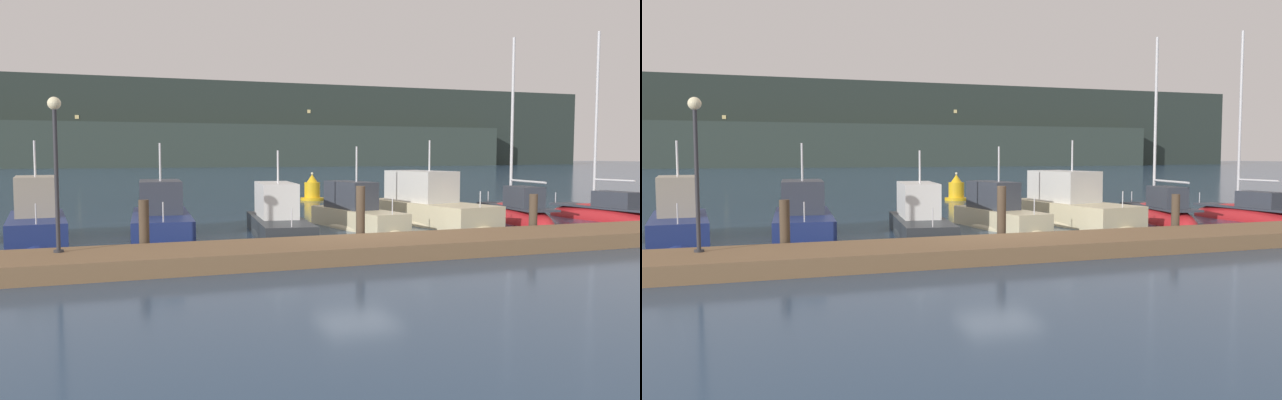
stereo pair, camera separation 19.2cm
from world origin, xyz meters
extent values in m
plane|color=navy|center=(0.00, 0.00, 0.00)|extent=(400.00, 400.00, 0.00)
cube|color=brown|center=(0.00, -1.88, 0.23)|extent=(34.21, 2.80, 0.45)
cylinder|color=#4C3D2D|center=(-6.49, -0.23, 0.81)|extent=(0.28, 0.28, 1.62)
cylinder|color=#4C3D2D|center=(0.00, -0.23, 0.95)|extent=(0.28, 0.28, 1.89)
cylinder|color=#4C3D2D|center=(6.49, -0.23, 0.75)|extent=(0.28, 0.28, 1.50)
ellipsoid|color=navy|center=(-9.55, 3.97, 0.00)|extent=(2.30, 6.09, 1.28)
cube|color=navy|center=(-9.55, 3.97, 0.44)|extent=(2.11, 5.48, 0.88)
cube|color=#A39984|center=(-9.60, 4.56, 1.51)|extent=(1.45, 2.71, 1.27)
cube|color=black|center=(-9.70, 5.75, 1.70)|extent=(1.11, 0.34, 0.57)
cylinder|color=silver|center=(-9.56, 4.09, 2.73)|extent=(0.07, 0.07, 1.17)
cylinder|color=silver|center=(-9.35, 1.47, 1.18)|extent=(0.04, 0.04, 0.60)
ellipsoid|color=navy|center=(-5.66, 3.81, 0.00)|extent=(2.48, 6.65, 1.17)
cube|color=navy|center=(-5.66, 3.81, 0.43)|extent=(2.28, 5.99, 0.85)
cube|color=#333842|center=(-5.61, 4.46, 1.41)|extent=(1.58, 2.96, 1.10)
cube|color=black|center=(-5.52, 5.76, 1.57)|extent=(1.24, 0.31, 0.50)
cylinder|color=silver|center=(-5.65, 3.94, 2.61)|extent=(0.07, 0.07, 1.30)
cylinder|color=silver|center=(-5.84, 1.07, 1.15)|extent=(0.04, 0.04, 0.60)
ellipsoid|color=#2D3338|center=(-1.67, 3.18, 0.00)|extent=(2.63, 6.65, 1.14)
cube|color=#2D3338|center=(-1.67, 3.18, 0.31)|extent=(2.40, 5.99, 0.62)
cube|color=silver|center=(-1.59, 3.82, 1.23)|extent=(1.59, 2.98, 1.23)
cube|color=black|center=(-1.43, 5.10, 1.42)|extent=(1.12, 0.38, 0.55)
cylinder|color=silver|center=(-1.65, 3.31, 2.43)|extent=(0.07, 0.07, 1.16)
cylinder|color=silver|center=(-2.01, 0.48, 0.92)|extent=(0.04, 0.04, 0.60)
ellipsoid|color=beige|center=(1.81, 4.23, 0.00)|extent=(2.42, 5.73, 0.91)
cube|color=beige|center=(1.81, 4.23, 0.37)|extent=(2.21, 5.16, 0.74)
cube|color=#333842|center=(1.73, 4.78, 1.27)|extent=(1.44, 2.58, 1.07)
cube|color=black|center=(1.56, 5.88, 1.43)|extent=(0.99, 0.37, 0.48)
cylinder|color=silver|center=(1.80, 4.34, 2.49)|extent=(0.07, 0.07, 1.37)
cylinder|color=silver|center=(2.16, 1.93, 1.04)|extent=(0.04, 0.04, 0.60)
ellipsoid|color=beige|center=(5.29, 4.70, 0.00)|extent=(3.56, 7.08, 0.97)
cube|color=beige|center=(5.29, 4.70, 0.45)|extent=(3.25, 6.38, 0.90)
cube|color=silver|center=(5.18, 5.36, 1.54)|extent=(2.14, 3.21, 1.28)
cube|color=black|center=(4.94, 6.69, 1.73)|extent=(1.48, 0.50, 0.57)
cylinder|color=silver|center=(5.27, 4.83, 2.81)|extent=(0.07, 0.07, 1.27)
cylinder|color=silver|center=(5.78, 1.90, 1.20)|extent=(0.04, 0.04, 0.60)
ellipsoid|color=red|center=(9.08, 4.17, 0.00)|extent=(2.39, 5.71, 1.64)
cube|color=#333842|center=(9.08, 4.17, 0.65)|extent=(2.00, 4.79, 0.08)
cube|color=#333842|center=(8.98, 3.52, 1.12)|extent=(1.21, 1.89, 0.85)
cylinder|color=silver|center=(9.14, 4.61, 4.24)|extent=(0.12, 0.12, 7.17)
cylinder|color=silver|center=(8.95, 3.26, 1.76)|extent=(0.49, 2.72, 0.09)
cylinder|color=silver|center=(9.45, 6.69, 0.90)|extent=(0.04, 0.04, 0.50)
ellipsoid|color=red|center=(13.14, 3.53, 0.00)|extent=(2.15, 5.90, 1.42)
cube|color=#333842|center=(13.14, 3.53, 0.57)|extent=(1.80, 4.95, 0.08)
cube|color=#333842|center=(13.21, 2.84, 0.95)|extent=(1.11, 1.93, 0.68)
cylinder|color=silver|center=(13.09, 3.98, 4.40)|extent=(0.12, 0.12, 7.66)
cylinder|color=silver|center=(13.20, 2.98, 1.76)|extent=(0.31, 2.03, 0.09)
cylinder|color=silver|center=(12.85, 6.16, 0.82)|extent=(0.04, 0.04, 0.50)
cylinder|color=gold|center=(4.96, 18.94, 0.08)|extent=(1.47, 1.47, 0.16)
cylinder|color=gold|center=(4.96, 18.94, 0.64)|extent=(0.98, 0.98, 0.96)
cone|color=gold|center=(4.96, 18.94, 1.37)|extent=(0.69, 0.69, 0.50)
sphere|color=#F9EAB7|center=(4.96, 18.94, 1.67)|extent=(0.16, 0.16, 0.16)
cylinder|color=#2D2D33|center=(-8.61, -1.36, 0.48)|extent=(0.24, 0.24, 0.06)
cylinder|color=#2D2D33|center=(-8.61, -1.36, 2.24)|extent=(0.10, 0.10, 3.46)
sphere|color=#F9EAB7|center=(-8.61, -1.36, 4.11)|extent=(0.32, 0.32, 0.32)
cube|color=#28332D|center=(0.00, 133.37, 9.91)|extent=(240.00, 16.00, 19.81)
cube|color=#333F39|center=(17.13, 123.37, 4.80)|extent=(144.00, 10.00, 9.59)
cube|color=#F4DB8C|center=(-0.67, 125.32, 1.38)|extent=(0.80, 0.10, 0.80)
cube|color=#F4DB8C|center=(26.83, 125.32, 4.29)|extent=(0.80, 0.10, 0.80)
cube|color=#F4DB8C|center=(-11.71, 125.32, 10.81)|extent=(0.80, 0.10, 0.80)
cube|color=#F4DB8C|center=(59.13, 125.32, 2.48)|extent=(0.80, 0.10, 0.80)
cube|color=#F4DB8C|center=(40.46, 125.32, 13.19)|extent=(0.80, 0.10, 0.80)
cube|color=#F4DB8C|center=(25.19, 125.32, 5.25)|extent=(0.80, 0.10, 0.80)
cube|color=#F4DB8C|center=(-5.61, 125.32, 8.38)|extent=(0.80, 0.10, 0.80)
cube|color=#F4DB8C|center=(-3.85, 125.32, 4.87)|extent=(0.80, 0.10, 0.80)
cube|color=#F4DB8C|center=(-20.35, 125.32, 6.47)|extent=(0.80, 0.10, 0.80)
camera|label=1|loc=(-7.63, -17.94, 2.87)|focal=35.00mm
camera|label=2|loc=(-7.45, -18.00, 2.87)|focal=35.00mm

